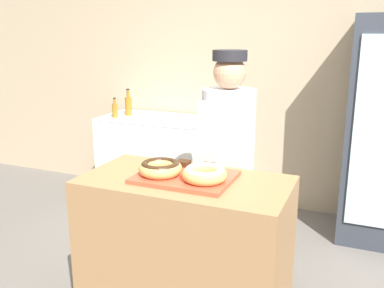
% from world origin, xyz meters
% --- Properties ---
extents(wall_back, '(8.00, 0.06, 2.70)m').
position_xyz_m(wall_back, '(0.00, 2.13, 1.35)').
color(wall_back, tan).
rests_on(wall_back, ground_plane).
extents(display_counter, '(1.17, 0.61, 0.95)m').
position_xyz_m(display_counter, '(0.00, 0.00, 0.48)').
color(display_counter, '#997047').
rests_on(display_counter, ground_plane).
extents(serving_tray, '(0.53, 0.40, 0.02)m').
position_xyz_m(serving_tray, '(0.00, 0.00, 0.97)').
color(serving_tray, '#D84C33').
rests_on(serving_tray, display_counter).
extents(donut_chocolate_glaze, '(0.25, 0.25, 0.07)m').
position_xyz_m(donut_chocolate_glaze, '(-0.13, -0.04, 1.02)').
color(donut_chocolate_glaze, tan).
rests_on(donut_chocolate_glaze, serving_tray).
extents(donut_light_glaze, '(0.25, 0.25, 0.07)m').
position_xyz_m(donut_light_glaze, '(0.13, -0.04, 1.02)').
color(donut_light_glaze, tan).
rests_on(donut_light_glaze, serving_tray).
extents(brownie_back_left, '(0.07, 0.07, 0.03)m').
position_xyz_m(brownie_back_left, '(-0.08, 0.15, 0.99)').
color(brownie_back_left, '#382111').
rests_on(brownie_back_left, serving_tray).
extents(brownie_back_right, '(0.07, 0.07, 0.03)m').
position_xyz_m(brownie_back_right, '(0.08, 0.15, 0.99)').
color(brownie_back_right, '#382111').
rests_on(brownie_back_right, serving_tray).
extents(baker_person, '(0.36, 0.36, 1.64)m').
position_xyz_m(baker_person, '(0.05, 0.59, 0.87)').
color(baker_person, '#4C4C51').
rests_on(baker_person, ground_plane).
extents(chest_freezer, '(1.09, 0.64, 0.91)m').
position_xyz_m(chest_freezer, '(-1.11, 1.75, 0.46)').
color(chest_freezer, white).
rests_on(chest_freezer, ground_plane).
extents(bottle_amber, '(0.06, 0.06, 0.20)m').
position_xyz_m(bottle_amber, '(-1.47, 1.58, 0.99)').
color(bottle_amber, '#99661E').
rests_on(bottle_amber, chest_freezer).
extents(bottle_amber_b, '(0.07, 0.07, 0.28)m').
position_xyz_m(bottle_amber_b, '(-1.41, 1.74, 1.02)').
color(bottle_amber_b, '#99661E').
rests_on(bottle_amber_b, chest_freezer).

